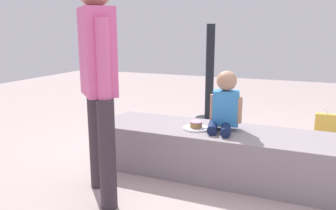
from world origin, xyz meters
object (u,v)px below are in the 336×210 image
object	(u,v)px
cake_plate	(196,126)
water_bottle_far_side	(323,154)
gift_bag	(327,127)
party_cup_red	(316,142)
child_seated	(225,104)
adult_standing	(98,67)

from	to	relation	value
cake_plate	water_bottle_far_side	size ratio (longest dim) A/B	0.95
gift_bag	water_bottle_far_side	distance (m)	0.81
water_bottle_far_side	party_cup_red	distance (m)	0.54
cake_plate	child_seated	bearing A→B (deg)	15.99
gift_bag	cake_plate	bearing A→B (deg)	-127.50
gift_bag	party_cup_red	xyz separation A→B (m)	(-0.11, -0.27, -0.10)
child_seated	cake_plate	distance (m)	0.30
water_bottle_far_side	cake_plate	bearing A→B (deg)	-150.23
gift_bag	party_cup_red	distance (m)	0.31
child_seated	cake_plate	xyz separation A→B (m)	(-0.22, -0.06, -0.19)
cake_plate	water_bottle_far_side	world-z (taller)	cake_plate
gift_bag	water_bottle_far_side	bearing A→B (deg)	-93.83
child_seated	adult_standing	size ratio (longest dim) A/B	0.31
party_cup_red	adult_standing	bearing A→B (deg)	-129.17
child_seated	water_bottle_far_side	size ratio (longest dim) A/B	2.06
water_bottle_far_side	adult_standing	bearing A→B (deg)	-140.35
adult_standing	cake_plate	xyz separation A→B (m)	(0.48, 0.66, -0.54)
child_seated	party_cup_red	xyz separation A→B (m)	(0.73, 1.04, -0.55)
child_seated	adult_standing	world-z (taller)	adult_standing
water_bottle_far_side	party_cup_red	world-z (taller)	water_bottle_far_side
child_seated	party_cup_red	world-z (taller)	child_seated
party_cup_red	water_bottle_far_side	bearing A→B (deg)	-84.43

